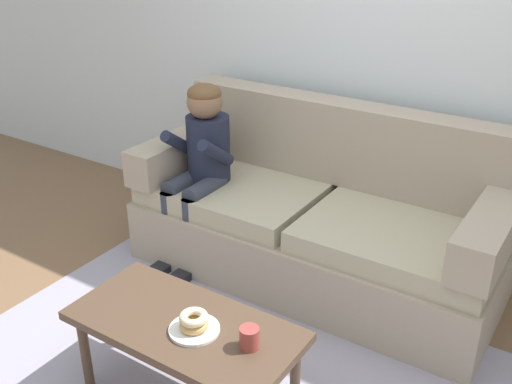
{
  "coord_description": "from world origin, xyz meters",
  "views": [
    {
      "loc": [
        1.26,
        -1.91,
        1.98
      ],
      "look_at": [
        -0.28,
        0.45,
        0.65
      ],
      "focal_mm": 41.45,
      "sensor_mm": 36.0,
      "label": 1
    }
  ],
  "objects_px": {
    "coffee_table": "(185,332)",
    "person_child": "(201,157)",
    "donut": "(194,325)",
    "mug": "(249,338)",
    "couch": "(319,220)"
  },
  "relations": [
    {
      "from": "couch",
      "to": "coffee_table",
      "type": "relative_size",
      "value": 2.12
    },
    {
      "from": "couch",
      "to": "donut",
      "type": "distance_m",
      "value": 1.28
    },
    {
      "from": "couch",
      "to": "mug",
      "type": "distance_m",
      "value": 1.29
    },
    {
      "from": "couch",
      "to": "person_child",
      "type": "bearing_deg",
      "value": -163.05
    },
    {
      "from": "coffee_table",
      "to": "mug",
      "type": "xyz_separation_m",
      "value": [
        0.32,
        0.02,
        0.1
      ]
    },
    {
      "from": "coffee_table",
      "to": "donut",
      "type": "xyz_separation_m",
      "value": [
        0.07,
        -0.02,
        0.08
      ]
    },
    {
      "from": "couch",
      "to": "person_child",
      "type": "relative_size",
      "value": 1.91
    },
    {
      "from": "person_child",
      "to": "mug",
      "type": "bearing_deg",
      "value": -44.84
    },
    {
      "from": "person_child",
      "to": "donut",
      "type": "distance_m",
      "value": 1.34
    },
    {
      "from": "couch",
      "to": "person_child",
      "type": "xyz_separation_m",
      "value": [
        -0.7,
        -0.21,
        0.32
      ]
    },
    {
      "from": "coffee_table",
      "to": "person_child",
      "type": "xyz_separation_m",
      "value": [
        -0.71,
        1.04,
        0.28
      ]
    },
    {
      "from": "coffee_table",
      "to": "person_child",
      "type": "bearing_deg",
      "value": 124.4
    },
    {
      "from": "person_child",
      "to": "coffee_table",
      "type": "bearing_deg",
      "value": -55.6
    },
    {
      "from": "donut",
      "to": "mug",
      "type": "relative_size",
      "value": 1.33
    },
    {
      "from": "mug",
      "to": "couch",
      "type": "bearing_deg",
      "value": 105.08
    }
  ]
}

